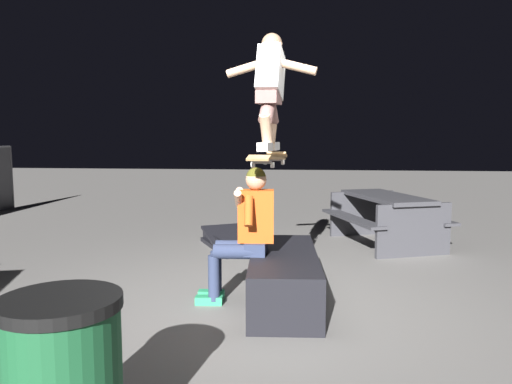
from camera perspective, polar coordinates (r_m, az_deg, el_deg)
The scene contains 8 objects.
ground_plane at distance 4.74m, azimuth 1.49°, elevation -13.34°, with size 40.00×40.00×0.00m, color slate.
ledge_box_main at distance 4.88m, azimuth 3.23°, elevation -9.82°, with size 1.78×0.64×0.48m, color black.
person_sitting_on_ledge at distance 4.73m, azimuth -1.29°, elevation -4.21°, with size 0.59×0.76×1.32m.
skateboard at distance 4.71m, azimuth 1.48°, elevation 3.92°, with size 1.04×0.32×0.13m.
skater_airborne at distance 4.78m, azimuth 1.64°, elevation 12.20°, with size 0.63×0.89×1.12m.
kicker_ramp at distance 7.22m, azimuth -2.12°, elevation -6.00°, with size 1.46×1.27×0.33m.
picnic_table_back at distance 7.57m, azimuth 14.80°, elevation -2.22°, with size 2.06×1.84×0.75m.
trash_bin at distance 2.71m, azimuth -21.46°, elevation -19.72°, with size 0.59×0.59×0.84m.
Camera 1 is at (-4.45, -0.36, 1.60)m, focal length 34.48 mm.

